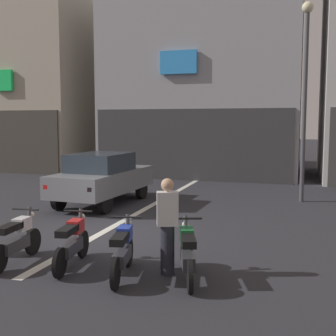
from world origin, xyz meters
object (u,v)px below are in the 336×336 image
(motorcycle_white_row_leftmost, at_px, (17,239))
(person_by_motorcycles, at_px, (167,226))
(motorcycle_red_row_left_mid, at_px, (72,242))
(motorcycle_green_row_right_mid, at_px, (187,252))
(street_lamp, at_px, (305,81))
(motorcycle_blue_row_centre, at_px, (123,250))
(car_grey_crossing_near, at_px, (102,177))

(motorcycle_white_row_leftmost, distance_m, person_by_motorcycles, 2.88)
(motorcycle_red_row_left_mid, xyz_separation_m, motorcycle_green_row_right_mid, (2.15, 0.01, 0.00))
(street_lamp, xyz_separation_m, motorcycle_green_row_right_mid, (-1.81, -7.94, -3.46))
(motorcycle_red_row_left_mid, relative_size, motorcycle_blue_row_centre, 1.01)
(person_by_motorcycles, bearing_deg, motorcycle_white_row_leftmost, -174.53)
(street_lamp, xyz_separation_m, motorcycle_red_row_left_mid, (-3.96, -7.95, -3.46))
(motorcycle_green_row_right_mid, bearing_deg, motorcycle_blue_row_centre, -168.91)
(motorcycle_red_row_left_mid, relative_size, person_by_motorcycles, 0.99)
(motorcycle_white_row_leftmost, bearing_deg, car_grey_crossing_near, 100.22)
(street_lamp, bearing_deg, person_by_motorcycles, -105.64)
(street_lamp, relative_size, motorcycle_green_row_right_mid, 3.98)
(car_grey_crossing_near, distance_m, person_by_motorcycles, 6.70)
(car_grey_crossing_near, bearing_deg, person_by_motorcycles, -54.65)
(motorcycle_red_row_left_mid, xyz_separation_m, motorcycle_blue_row_centre, (1.08, -0.20, 0.00))
(street_lamp, height_order, motorcycle_red_row_left_mid, street_lamp)
(motorcycle_white_row_leftmost, height_order, person_by_motorcycles, person_by_motorcycles)
(motorcycle_white_row_leftmost, bearing_deg, street_lamp, 58.14)
(street_lamp, height_order, motorcycle_white_row_leftmost, street_lamp)
(motorcycle_white_row_leftmost, distance_m, motorcycle_red_row_left_mid, 1.09)
(street_lamp, bearing_deg, motorcycle_green_row_right_mid, -102.82)
(street_lamp, distance_m, motorcycle_red_row_left_mid, 9.54)
(motorcycle_blue_row_centre, xyz_separation_m, motorcycle_green_row_right_mid, (1.07, 0.21, 0.00))
(street_lamp, relative_size, motorcycle_red_row_left_mid, 3.85)
(motorcycle_red_row_left_mid, relative_size, motorcycle_green_row_right_mid, 1.04)
(car_grey_crossing_near, xyz_separation_m, motorcycle_white_row_leftmost, (1.03, -5.74, -0.43))
(motorcycle_blue_row_centre, bearing_deg, car_grey_crossing_near, 118.80)
(motorcycle_green_row_right_mid, bearing_deg, car_grey_crossing_near, 127.34)
(person_by_motorcycles, bearing_deg, motorcycle_green_row_right_mid, -17.02)
(motorcycle_white_row_leftmost, height_order, motorcycle_red_row_left_mid, same)
(car_grey_crossing_near, relative_size, motorcycle_blue_row_centre, 2.54)
(motorcycle_red_row_left_mid, distance_m, person_by_motorcycles, 1.82)
(street_lamp, distance_m, motorcycle_white_row_leftmost, 10.15)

